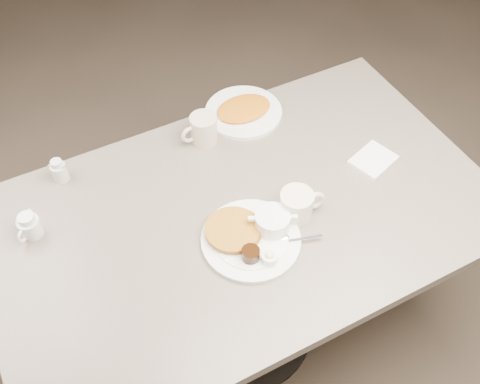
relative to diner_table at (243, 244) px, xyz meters
name	(u,v)px	position (x,y,z in m)	size (l,w,h in m)	color
room	(244,22)	(0.00, 0.00, 0.82)	(7.04, 8.04, 2.84)	#4C3F33
diner_table	(243,244)	(0.00, 0.00, 0.00)	(1.50, 0.90, 0.75)	slate
main_plate	(253,234)	(-0.02, -0.10, 0.19)	(0.38, 0.38, 0.07)	white
coffee_mug_near	(298,204)	(0.14, -0.08, 0.22)	(0.15, 0.11, 0.09)	white
napkin	(373,160)	(0.46, -0.02, 0.18)	(0.16, 0.14, 0.02)	white
coffee_mug_far	(203,129)	(0.02, 0.32, 0.22)	(0.13, 0.09, 0.10)	beige
creamer_left	(29,226)	(-0.58, 0.21, 0.21)	(0.09, 0.08, 0.08)	white
creamer_right	(59,171)	(-0.44, 0.38, 0.21)	(0.06, 0.07, 0.08)	silver
hash_plate	(244,111)	(0.20, 0.38, 0.18)	(0.27, 0.27, 0.04)	white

